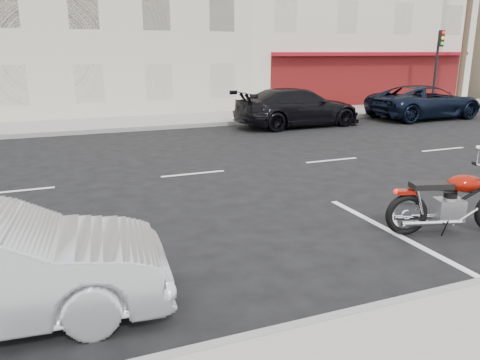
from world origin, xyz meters
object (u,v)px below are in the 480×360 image
(utility_pole, at_px, (468,15))
(fire_hydrant, at_px, (408,100))
(traffic_light, at_px, (438,59))
(car_far, at_px, (298,107))
(suv_far, at_px, (425,102))

(utility_pole, relative_size, fire_hydrant, 12.50)
(utility_pole, bearing_deg, fire_hydrant, -178.36)
(utility_pole, height_order, traffic_light, utility_pole)
(utility_pole, distance_m, car_far, 12.42)
(fire_hydrant, distance_m, suv_far, 3.23)
(fire_hydrant, height_order, car_far, car_far)
(suv_far, relative_size, car_far, 1.01)
(traffic_light, relative_size, suv_far, 0.72)
(fire_hydrant, bearing_deg, suv_far, -118.65)
(utility_pole, xyz_separation_m, car_far, (-11.43, -2.82, -3.98))
(traffic_light, distance_m, car_far, 9.93)
(fire_hydrant, height_order, suv_far, suv_far)
(fire_hydrant, bearing_deg, traffic_light, -6.36)
(traffic_light, relative_size, car_far, 0.73)
(utility_pole, xyz_separation_m, suv_far, (-5.04, -2.92, -4.00))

